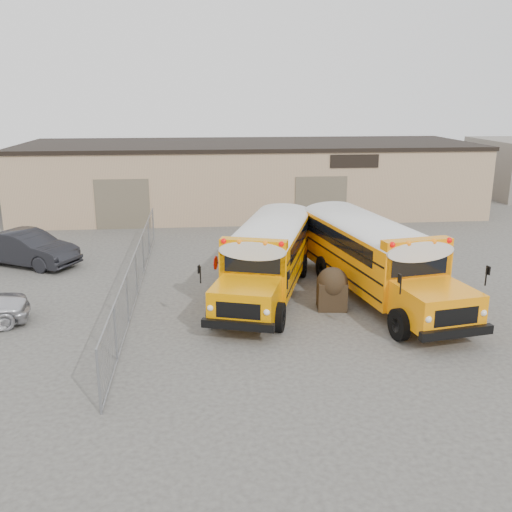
{
  "coord_description": "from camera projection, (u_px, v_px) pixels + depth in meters",
  "views": [
    {
      "loc": [
        -3.36,
        -19.08,
        7.78
      ],
      "look_at": [
        -1.22,
        2.61,
        1.6
      ],
      "focal_mm": 40.0,
      "sensor_mm": 36.0,
      "label": 1
    }
  ],
  "objects": [
    {
      "name": "ground",
      "position": [
        296.0,
        317.0,
        20.71
      ],
      "size": [
        120.0,
        120.0,
        0.0
      ],
      "primitive_type": "plane",
      "color": "#44423E",
      "rests_on": "ground"
    },
    {
      "name": "warehouse",
      "position": [
        249.0,
        176.0,
        39.21
      ],
      "size": [
        30.2,
        10.2,
        4.67
      ],
      "color": "#A18263",
      "rests_on": "ground"
    },
    {
      "name": "tarp_bundle",
      "position": [
        332.0,
        288.0,
        21.32
      ],
      "size": [
        1.18,
        1.18,
        1.61
      ],
      "color": "black",
      "rests_on": "ground"
    },
    {
      "name": "school_bus_right",
      "position": [
        315.0,
        219.0,
        28.53
      ],
      "size": [
        4.34,
        10.77,
        3.07
      ],
      "color": "orange",
      "rests_on": "ground"
    },
    {
      "name": "school_bus_left",
      "position": [
        290.0,
        220.0,
        28.81
      ],
      "size": [
        5.26,
        10.22,
        2.91
      ],
      "color": "orange",
      "rests_on": "ground"
    },
    {
      "name": "chainlink_fence",
      "position": [
        136.0,
        273.0,
        22.77
      ],
      "size": [
        0.07,
        18.07,
        1.81
      ],
      "color": "gray",
      "rests_on": "ground"
    },
    {
      "name": "car_dark",
      "position": [
        27.0,
        248.0,
        26.78
      ],
      "size": [
        5.27,
        3.93,
        1.66
      ],
      "primitive_type": "imported",
      "rotation": [
        0.0,
        0.0,
        1.08
      ],
      "color": "black",
      "rests_on": "ground"
    }
  ]
}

